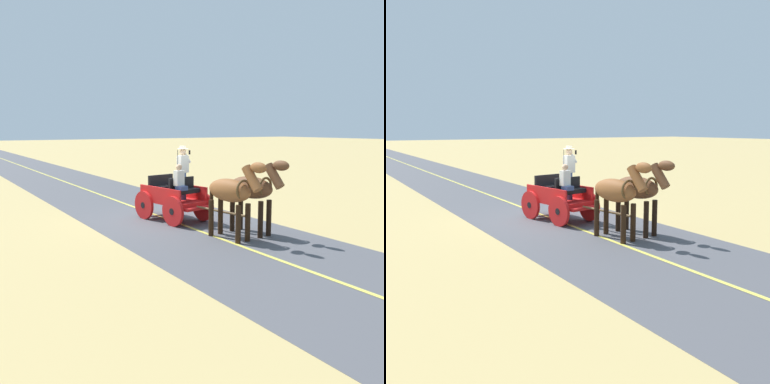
{
  "view_description": "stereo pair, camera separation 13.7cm",
  "coord_description": "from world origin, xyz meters",
  "views": [
    {
      "loc": [
        7.01,
        13.01,
        3.09
      ],
      "look_at": [
        -0.14,
        1.51,
        1.1
      ],
      "focal_mm": 41.13,
      "sensor_mm": 36.0,
      "label": 1
    },
    {
      "loc": [
        6.89,
        13.08,
        3.09
      ],
      "look_at": [
        -0.14,
        1.51,
        1.1
      ],
      "focal_mm": 41.13,
      "sensor_mm": 36.0,
      "label": 2
    }
  ],
  "objects": [
    {
      "name": "horse_drawn_carriage",
      "position": [
        -0.16,
        0.39,
        0.82
      ],
      "size": [
        1.81,
        4.51,
        2.5
      ],
      "color": "red",
      "rests_on": "ground"
    },
    {
      "name": "horse_off_side",
      "position": [
        -0.23,
        3.45,
        1.32
      ],
      "size": [
        0.75,
        2.15,
        2.21
      ],
      "color": "brown",
      "rests_on": "ground"
    },
    {
      "name": "ground_plane",
      "position": [
        0.0,
        0.0,
        0.0
      ],
      "size": [
        200.0,
        200.0,
        0.0
      ],
      "primitive_type": "plane",
      "color": "tan"
    },
    {
      "name": "road_surface",
      "position": [
        0.0,
        0.0,
        0.0
      ],
      "size": [
        5.28,
        160.0,
        0.01
      ],
      "primitive_type": "cube",
      "color": "#4C4C51",
      "rests_on": "ground"
    },
    {
      "name": "horse_near_side",
      "position": [
        -1.12,
        3.3,
        1.32
      ],
      "size": [
        0.8,
        2.15,
        2.21
      ],
      "color": "brown",
      "rests_on": "ground"
    },
    {
      "name": "road_centre_stripe",
      "position": [
        0.0,
        0.0,
        0.01
      ],
      "size": [
        0.12,
        160.0,
        0.0
      ],
      "primitive_type": "cube",
      "color": "#DBCC4C",
      "rests_on": "road_surface"
    }
  ]
}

